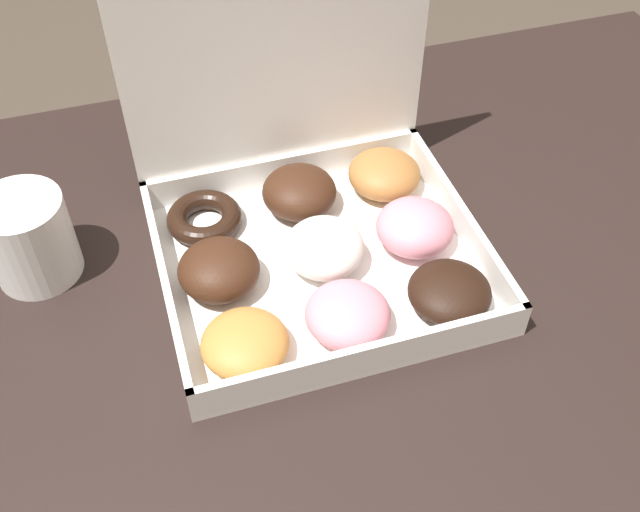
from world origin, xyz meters
TOP-DOWN VIEW (x-y plane):
  - dining_table at (0.00, 0.00)m, footprint 1.29×0.77m
  - donut_box at (-0.01, 0.02)m, footprint 0.35×0.31m
  - coffee_mug at (-0.31, 0.08)m, footprint 0.09×0.09m

SIDE VIEW (x-z plane):
  - dining_table at x=0.00m, z-range 0.27..0.99m
  - coffee_mug at x=-0.31m, z-range 0.73..0.83m
  - donut_box at x=-0.01m, z-range 0.61..0.95m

